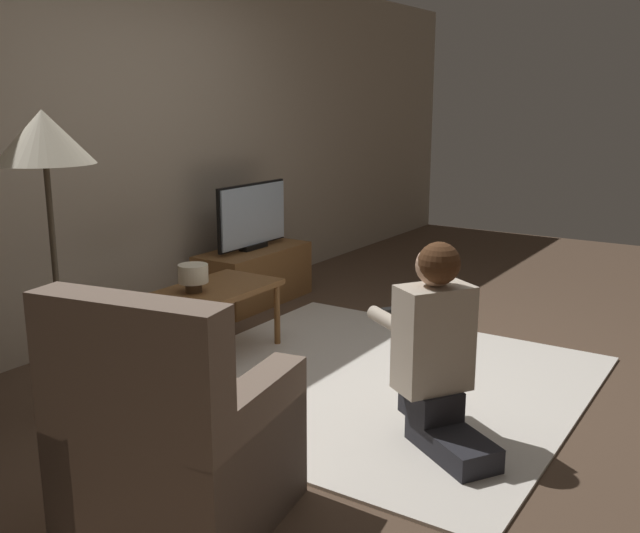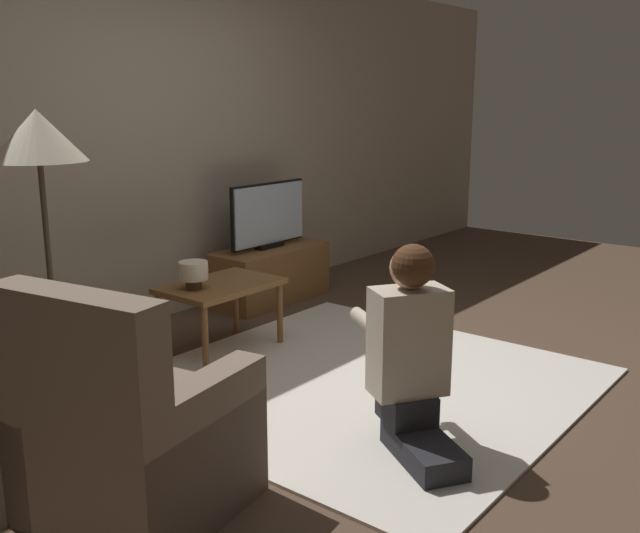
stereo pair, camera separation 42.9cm
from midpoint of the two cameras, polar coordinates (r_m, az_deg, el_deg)
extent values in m
plane|color=brown|center=(4.15, 6.34, -9.29)|extent=(10.00, 10.00, 0.00)
cube|color=tan|center=(5.13, -12.05, 9.78)|extent=(10.00, 0.06, 2.60)
cube|color=silver|center=(4.15, 6.34, -9.19)|extent=(2.28, 2.29, 0.02)
cube|color=brown|center=(5.69, -1.90, -0.65)|extent=(0.99, 0.44, 0.43)
cube|color=black|center=(5.64, -1.92, 1.69)|extent=(0.27, 0.08, 0.04)
cube|color=black|center=(5.60, -2.00, 4.21)|extent=(0.80, 0.03, 0.49)
cube|color=silver|center=(5.60, -1.94, 4.20)|extent=(0.77, 0.04, 0.46)
cube|color=brown|center=(4.51, -5.28, -1.59)|extent=(0.74, 0.49, 0.04)
cylinder|color=brown|center=(4.21, -6.30, -5.91)|extent=(0.04, 0.04, 0.42)
cylinder|color=brown|center=(4.68, -0.61, -3.87)|extent=(0.04, 0.04, 0.42)
cylinder|color=brown|center=(4.50, -10.02, -4.78)|extent=(0.04, 0.04, 0.42)
cylinder|color=brown|center=(4.94, -4.31, -2.98)|extent=(0.04, 0.04, 0.42)
cylinder|color=#4C4233|center=(4.06, -17.15, -10.15)|extent=(0.28, 0.28, 0.03)
cylinder|color=#4C4233|center=(3.83, -17.92, 0.23)|extent=(0.03, 0.03, 1.47)
cone|color=#EFE5C6|center=(3.75, -18.63, 9.90)|extent=(0.48, 0.48, 0.26)
cube|color=#7A6656|center=(2.92, -9.98, -14.77)|extent=(0.82, 0.83, 0.45)
cube|color=#7A6656|center=(2.54, -14.35, -7.58)|extent=(0.28, 0.74, 0.51)
cube|color=#7A6656|center=(2.73, -5.11, -15.04)|extent=(0.73, 0.26, 0.59)
cube|color=#7A6656|center=(3.07, -14.38, -12.14)|extent=(0.73, 0.26, 0.59)
cube|color=#232328|center=(3.33, 12.08, -14.17)|extent=(0.44, 0.51, 0.11)
cube|color=#232328|center=(3.42, 10.61, -11.01)|extent=(0.32, 0.32, 0.14)
cube|color=#C1B29E|center=(3.30, 10.84, -5.97)|extent=(0.39, 0.35, 0.50)
sphere|color=tan|center=(3.21, 11.11, -0.16)|extent=(0.19, 0.19, 0.19)
sphere|color=#4C2D19|center=(3.19, 11.29, 0.01)|extent=(0.19, 0.19, 0.19)
cube|color=black|center=(3.61, 8.03, -3.79)|extent=(0.13, 0.11, 0.04)
cylinder|color=#C1B29E|center=(3.55, 10.36, -4.15)|extent=(0.22, 0.29, 0.07)
cylinder|color=#C1B29E|center=(3.46, 7.38, -4.50)|extent=(0.22, 0.29, 0.07)
cylinder|color=#4C3823|center=(4.38, -7.32, -1.43)|extent=(0.10, 0.10, 0.06)
cylinder|color=#EFE5C6|center=(4.36, -7.35, -0.35)|extent=(0.18, 0.18, 0.11)
camera|label=1|loc=(0.21, -87.22, 0.66)|focal=40.00mm
camera|label=2|loc=(0.21, 92.78, -0.66)|focal=40.00mm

